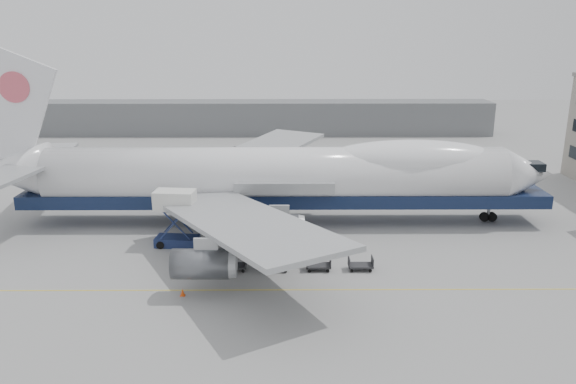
{
  "coord_description": "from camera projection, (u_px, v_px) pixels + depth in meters",
  "views": [
    {
      "loc": [
        1.05,
        -50.39,
        21.77
      ],
      "look_at": [
        1.39,
        6.0,
        5.38
      ],
      "focal_mm": 35.0,
      "sensor_mm": 36.0,
      "label": 1
    }
  ],
  "objects": [
    {
      "name": "dolly_4",
      "position": [
        361.0,
        265.0,
        52.63
      ],
      "size": [
        2.3,
        1.35,
        1.3
      ],
      "color": "#2D2D30",
      "rests_on": "ground"
    },
    {
      "name": "apron_line",
      "position": [
        273.0,
        290.0,
        48.7
      ],
      "size": [
        60.0,
        0.15,
        0.01
      ],
      "primitive_type": "cube",
      "color": "gold",
      "rests_on": "ground"
    },
    {
      "name": "hangar",
      "position": [
        233.0,
        118.0,
        120.64
      ],
      "size": [
        110.0,
        8.0,
        7.0
      ],
      "primitive_type": "cube",
      "color": "slate",
      "rests_on": "ground"
    },
    {
      "name": "dolly_1",
      "position": [
        234.0,
        265.0,
        52.56
      ],
      "size": [
        2.3,
        1.35,
        1.3
      ],
      "color": "#2D2D30",
      "rests_on": "ground"
    },
    {
      "name": "dolly_2",
      "position": [
        276.0,
        265.0,
        52.58
      ],
      "size": [
        2.3,
        1.35,
        1.3
      ],
      "color": "#2D2D30",
      "rests_on": "ground"
    },
    {
      "name": "catering_truck",
      "position": [
        176.0,
        214.0,
        57.78
      ],
      "size": [
        4.61,
        3.39,
        5.97
      ],
      "rotation": [
        0.0,
        0.0,
        -0.1
      ],
      "color": "navy",
      "rests_on": "ground"
    },
    {
      "name": "dolly_3",
      "position": [
        318.0,
        265.0,
        52.61
      ],
      "size": [
        2.3,
        1.35,
        1.3
      ],
      "color": "#2D2D30",
      "rests_on": "ground"
    },
    {
      "name": "traffic_cone",
      "position": [
        183.0,
        292.0,
        47.6
      ],
      "size": [
        0.43,
        0.43,
        0.63
      ],
      "rotation": [
        0.0,
        0.0,
        0.01
      ],
      "color": "#D8430B",
      "rests_on": "ground"
    },
    {
      "name": "dolly_0",
      "position": [
        192.0,
        265.0,
        52.54
      ],
      "size": [
        2.3,
        1.35,
        1.3
      ],
      "color": "#2D2D30",
      "rests_on": "ground"
    },
    {
      "name": "airliner",
      "position": [
        281.0,
        175.0,
        64.42
      ],
      "size": [
        67.0,
        55.3,
        19.98
      ],
      "color": "white",
      "rests_on": "ground"
    },
    {
      "name": "ground",
      "position": [
        274.0,
        262.0,
        54.46
      ],
      "size": [
        260.0,
        260.0,
        0.0
      ],
      "primitive_type": "plane",
      "color": "gray",
      "rests_on": "ground"
    }
  ]
}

